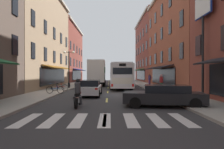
# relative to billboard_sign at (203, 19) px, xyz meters

# --- Properties ---
(ground_plane) EXTENTS (34.80, 80.00, 0.10)m
(ground_plane) POSITION_rel_billboard_sign_xyz_m (-7.05, 3.52, -5.98)
(ground_plane) COLOR #333335
(lane_centre_dashes) EXTENTS (0.14, 73.90, 0.01)m
(lane_centre_dashes) POSITION_rel_billboard_sign_xyz_m (-7.05, 3.27, -5.93)
(lane_centre_dashes) COLOR #DBCC4C
(lane_centre_dashes) RESTS_ON ground
(crosswalk_near) EXTENTS (7.10, 2.80, 0.01)m
(crosswalk_near) POSITION_rel_billboard_sign_xyz_m (-7.05, -6.48, -5.93)
(crosswalk_near) COLOR silver
(crosswalk_near) RESTS_ON ground
(sidewalk_left) EXTENTS (3.00, 80.00, 0.14)m
(sidewalk_left) POSITION_rel_billboard_sign_xyz_m (-12.95, 3.52, -5.86)
(sidewalk_left) COLOR #A39E93
(sidewalk_left) RESTS_ON ground
(sidewalk_right) EXTENTS (3.00, 80.00, 0.14)m
(sidewalk_right) POSITION_rel_billboard_sign_xyz_m (-1.15, 3.52, -5.86)
(sidewalk_right) COLOR #A39E93
(sidewalk_right) RESTS_ON ground
(billboard_sign) EXTENTS (0.40, 2.64, 7.65)m
(billboard_sign) POSITION_rel_billboard_sign_xyz_m (0.00, 0.00, 0.00)
(billboard_sign) COLOR black
(billboard_sign) RESTS_ON sidewalk_right
(transit_bus) EXTENTS (2.74, 11.52, 3.20)m
(transit_bus) POSITION_rel_billboard_sign_xyz_m (-5.43, 12.45, -4.25)
(transit_bus) COLOR silver
(transit_bus) RESTS_ON ground
(box_truck) EXTENTS (2.50, 7.70, 3.86)m
(box_truck) POSITION_rel_billboard_sign_xyz_m (-8.78, 17.31, -3.93)
(box_truck) COLOR #B21E19
(box_truck) RESTS_ON ground
(sedan_near) EXTENTS (1.96, 4.62, 1.38)m
(sedan_near) POSITION_rel_billboard_sign_xyz_m (-8.57, 2.95, -5.23)
(sedan_near) COLOR silver
(sedan_near) RESTS_ON ground
(sedan_mid) EXTENTS (4.86, 2.58, 1.27)m
(sedan_mid) POSITION_rel_billboard_sign_xyz_m (-3.64, -3.03, -5.27)
(sedan_mid) COLOR black
(sedan_mid) RESTS_ON ground
(motorcycle_rider) EXTENTS (0.62, 2.07, 1.66)m
(motorcycle_rider) POSITION_rel_billboard_sign_xyz_m (-8.70, -3.06, -5.22)
(motorcycle_rider) COLOR black
(motorcycle_rider) RESTS_ON ground
(bicycle_near) EXTENTS (1.71, 0.48, 0.91)m
(bicycle_near) POSITION_rel_billboard_sign_xyz_m (-12.00, 6.40, -5.43)
(bicycle_near) COLOR black
(bicycle_near) RESTS_ON sidewalk_left
(bicycle_mid) EXTENTS (1.70, 0.48, 0.91)m
(bicycle_mid) POSITION_rel_billboard_sign_xyz_m (-11.76, 3.62, -5.43)
(bicycle_mid) COLOR black
(bicycle_mid) RESTS_ON sidewalk_left
(pedestrian_near) EXTENTS (0.40, 0.52, 1.75)m
(pedestrian_near) POSITION_rel_billboard_sign_xyz_m (-0.79, 16.53, -4.86)
(pedestrian_near) COLOR #66387F
(pedestrian_near) RESTS_ON sidewalk_right
(pedestrian_mid) EXTENTS (0.36, 0.36, 1.69)m
(pedestrian_mid) POSITION_rel_billboard_sign_xyz_m (-1.24, 7.39, -4.92)
(pedestrian_mid) COLOR #33663F
(pedestrian_mid) RESTS_ON sidewalk_right
(street_lamp_twin) EXTENTS (1.42, 0.32, 4.61)m
(street_lamp_twin) POSITION_rel_billboard_sign_xyz_m (-11.94, 10.96, -3.22)
(street_lamp_twin) COLOR black
(street_lamp_twin) RESTS_ON sidewalk_left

